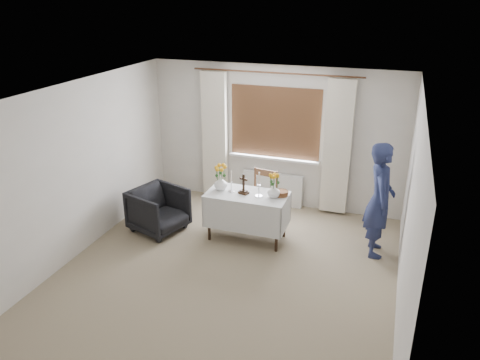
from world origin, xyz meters
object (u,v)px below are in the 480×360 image
at_px(altar_table, 247,216).
at_px(armchair, 159,210).
at_px(wooden_cross, 244,184).
at_px(flower_vase_right, 274,191).
at_px(wooden_chair, 260,201).
at_px(flower_vase_left, 221,183).
at_px(person, 380,200).

xyz_separation_m(altar_table, armchair, (-1.43, -0.20, -0.02)).
xyz_separation_m(wooden_cross, flower_vase_right, (0.47, 0.02, -0.06)).
bearing_deg(armchair, wooden_chair, -51.64).
height_order(wooden_cross, flower_vase_right, wooden_cross).
distance_m(altar_table, flower_vase_left, 0.66).
bearing_deg(armchair, flower_vase_left, -59.44).
bearing_deg(person, wooden_cross, 87.52).
xyz_separation_m(altar_table, flower_vase_right, (0.41, 0.01, 0.48)).
relative_size(flower_vase_left, flower_vase_right, 1.07).
bearing_deg(flower_vase_left, person, 4.56).
xyz_separation_m(person, wooden_cross, (-1.98, -0.22, 0.07)).
distance_m(armchair, flower_vase_left, 1.14).
bearing_deg(wooden_cross, flower_vase_left, -166.13).
relative_size(altar_table, armchair, 1.57).
distance_m(wooden_chair, armchair, 1.65).
height_order(person, flower_vase_left, person).
bearing_deg(person, wooden_chair, 75.99).
distance_m(wooden_chair, flower_vase_right, 0.61).
height_order(armchair, flower_vase_left, flower_vase_left).
bearing_deg(person, flower_vase_right, 88.75).
xyz_separation_m(armchair, flower_vase_left, (0.99, 0.23, 0.51)).
bearing_deg(flower_vase_left, wooden_chair, 33.12).
bearing_deg(wooden_chair, wooden_cross, -103.79).
height_order(person, wooden_cross, person).
relative_size(wooden_cross, flower_vase_right, 1.57).
xyz_separation_m(altar_table, person, (1.93, 0.22, 0.47)).
distance_m(armchair, person, 3.42).
height_order(altar_table, armchair, altar_table).
bearing_deg(armchair, flower_vase_right, -65.76).
height_order(altar_table, flower_vase_left, flower_vase_left).
relative_size(armchair, person, 0.46).
bearing_deg(flower_vase_left, altar_table, -3.46).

